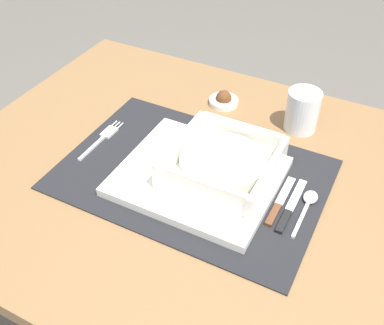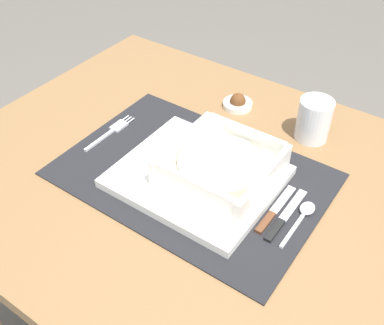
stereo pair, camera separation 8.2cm
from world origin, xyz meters
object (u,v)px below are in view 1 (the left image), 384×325
object	(u,v)px
drinking_glass	(302,113)
condiment_saucer	(224,100)
dining_table	(198,212)
butter_knife	(290,208)
bread_knife	(279,204)
spoon	(309,202)
fork	(104,137)
porridge_bowl	(223,165)

from	to	relation	value
drinking_glass	condiment_saucer	xyz separation A→B (m)	(-0.17, 0.01, -0.03)
dining_table	butter_knife	bearing A→B (deg)	-3.77
bread_knife	condiment_saucer	bearing A→B (deg)	134.22
spoon	drinking_glass	bearing A→B (deg)	111.25
spoon	butter_knife	xyz separation A→B (m)	(-0.02, -0.03, -0.00)
fork	butter_knife	world-z (taller)	butter_knife
bread_knife	condiment_saucer	xyz separation A→B (m)	(-0.21, 0.24, 0.00)
dining_table	drinking_glass	size ratio (longest dim) A/B	11.13
fork	drinking_glass	world-z (taller)	drinking_glass
spoon	fork	bearing A→B (deg)	-178.48
fork	drinking_glass	size ratio (longest dim) A/B	1.59
porridge_bowl	bread_knife	world-z (taller)	porridge_bowl
spoon	butter_knife	size ratio (longest dim) A/B	0.84
dining_table	condiment_saucer	world-z (taller)	condiment_saucer
dining_table	butter_knife	size ratio (longest dim) A/B	7.07
fork	spoon	xyz separation A→B (m)	(0.41, 0.01, 0.00)
spoon	bread_knife	distance (m)	0.05
dining_table	spoon	world-z (taller)	spoon
drinking_glass	butter_knife	bearing A→B (deg)	-76.44
porridge_bowl	drinking_glass	bearing A→B (deg)	71.12
dining_table	fork	world-z (taller)	fork
dining_table	condiment_saucer	distance (m)	0.26
porridge_bowl	butter_knife	xyz separation A→B (m)	(0.13, -0.01, -0.03)
butter_knife	spoon	bearing A→B (deg)	52.89
spoon	condiment_saucer	distance (m)	0.33
dining_table	fork	distance (m)	0.24
porridge_bowl	condiment_saucer	xyz separation A→B (m)	(-0.10, 0.23, -0.03)
porridge_bowl	bread_knife	size ratio (longest dim) A/B	1.42
fork	bread_knife	xyz separation A→B (m)	(0.37, -0.01, 0.00)
dining_table	porridge_bowl	world-z (taller)	porridge_bowl
fork	spoon	distance (m)	0.41
fork	butter_knife	size ratio (longest dim) A/B	1.01
butter_knife	drinking_glass	world-z (taller)	drinking_glass
dining_table	condiment_saucer	size ratio (longest dim) A/B	14.92
drinking_glass	condiment_saucer	bearing A→B (deg)	177.35
butter_knife	drinking_glass	size ratio (longest dim) A/B	1.57
spoon	bread_knife	world-z (taller)	spoon
porridge_bowl	fork	distance (m)	0.26
fork	condiment_saucer	xyz separation A→B (m)	(0.16, 0.22, 0.00)
spoon	butter_knife	bearing A→B (deg)	-130.53
porridge_bowl	dining_table	bearing A→B (deg)	-176.28
drinking_glass	condiment_saucer	world-z (taller)	drinking_glass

